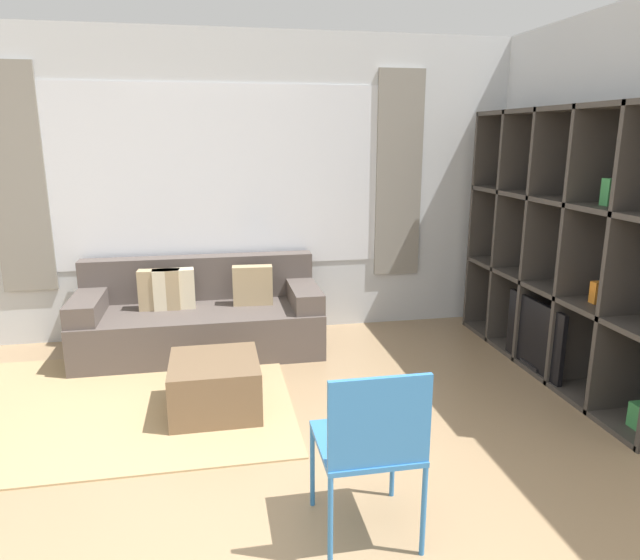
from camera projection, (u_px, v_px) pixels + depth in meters
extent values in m
cube|color=silver|center=(220.00, 188.00, 5.13)|extent=(6.63, 0.07, 2.70)
cube|color=white|center=(220.00, 177.00, 5.06)|extent=(2.98, 0.01, 1.60)
cube|color=gray|center=(18.00, 180.00, 4.75)|extent=(0.44, 0.03, 1.90)
cube|color=gray|center=(399.00, 175.00, 5.35)|extent=(0.44, 0.03, 1.90)
cube|color=silver|center=(620.00, 203.00, 4.01)|extent=(0.07, 4.53, 2.70)
cube|color=tan|center=(81.00, 407.00, 3.90)|extent=(2.85, 1.85, 0.01)
cube|color=#515660|center=(588.00, 245.00, 4.31)|extent=(0.02, 2.37, 2.02)
cube|color=#3D3833|center=(632.00, 267.00, 3.59)|extent=(0.41, 0.04, 2.02)
cube|color=#3D3833|center=(585.00, 252.00, 4.05)|extent=(0.41, 0.04, 2.02)
cube|color=#3D3833|center=(547.00, 240.00, 4.50)|extent=(0.41, 0.04, 2.02)
cube|color=#3D3833|center=(516.00, 231.00, 4.95)|extent=(0.41, 0.04, 2.02)
cube|color=#3D3833|center=(490.00, 223.00, 5.40)|extent=(0.41, 0.04, 2.02)
cube|color=#3D3833|center=(551.00, 369.00, 4.52)|extent=(0.41, 2.37, 0.04)
cube|color=#3D3833|center=(560.00, 289.00, 4.35)|extent=(0.41, 2.37, 0.04)
cube|color=#3D3833|center=(569.00, 201.00, 4.19)|extent=(0.41, 2.37, 0.04)
cube|color=#3D3833|center=(579.00, 108.00, 4.03)|extent=(0.41, 2.37, 0.04)
cube|color=black|center=(534.00, 335.00, 4.43)|extent=(0.04, 0.76, 0.54)
cube|color=black|center=(534.00, 365.00, 4.50)|extent=(0.10, 0.24, 0.03)
cube|color=orange|center=(597.00, 293.00, 3.91)|extent=(0.07, 0.07, 0.15)
cylinder|color=white|center=(517.00, 339.00, 4.98)|extent=(0.10, 0.10, 0.09)
cube|color=#388947|center=(610.00, 192.00, 3.73)|extent=(0.08, 0.08, 0.18)
cube|color=#564C47|center=(201.00, 330.00, 4.88)|extent=(2.02, 0.84, 0.38)
cube|color=#564C47|center=(199.00, 277.00, 5.10)|extent=(2.02, 0.18, 0.39)
cube|color=#564C47|center=(88.00, 305.00, 4.65)|extent=(0.24, 0.78, 0.17)
cube|color=#564C47|center=(304.00, 294.00, 4.98)|extent=(0.24, 0.78, 0.17)
cube|color=tan|center=(160.00, 290.00, 4.78)|extent=(0.35, 0.14, 0.34)
cube|color=tan|center=(253.00, 285.00, 4.92)|extent=(0.35, 0.14, 0.34)
cube|color=beige|center=(174.00, 289.00, 4.80)|extent=(0.35, 0.14, 0.34)
cube|color=brown|center=(215.00, 386.00, 3.82)|extent=(0.59, 0.61, 0.37)
cylinder|color=#3375B7|center=(393.00, 457.00, 2.90)|extent=(0.02, 0.02, 0.44)
cylinder|color=#3375B7|center=(312.00, 466.00, 2.83)|extent=(0.02, 0.02, 0.44)
cylinder|color=#3375B7|center=(424.00, 511.00, 2.49)|extent=(0.02, 0.02, 0.44)
cylinder|color=#3375B7|center=(330.00, 523.00, 2.41)|extent=(0.02, 0.02, 0.44)
cube|color=#3375B7|center=(365.00, 442.00, 2.60)|extent=(0.44, 0.46, 0.02)
cube|color=#3375B7|center=(380.00, 422.00, 2.35)|extent=(0.44, 0.02, 0.40)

